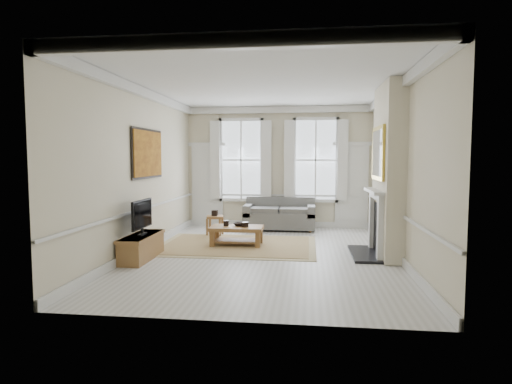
# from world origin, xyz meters

# --- Properties ---
(floor) EXTENTS (7.20, 7.20, 0.00)m
(floor) POSITION_xyz_m (0.00, 0.00, 0.00)
(floor) COLOR #B7B5AD
(floor) RESTS_ON ground
(ceiling) EXTENTS (7.20, 7.20, 0.00)m
(ceiling) POSITION_xyz_m (0.00, 0.00, 3.40)
(ceiling) COLOR white
(ceiling) RESTS_ON back_wall
(back_wall) EXTENTS (5.20, 0.00, 5.20)m
(back_wall) POSITION_xyz_m (0.00, 3.60, 1.70)
(back_wall) COLOR beige
(back_wall) RESTS_ON floor
(left_wall) EXTENTS (0.00, 7.20, 7.20)m
(left_wall) POSITION_xyz_m (-2.60, 0.00, 1.70)
(left_wall) COLOR beige
(left_wall) RESTS_ON floor
(right_wall) EXTENTS (0.00, 7.20, 7.20)m
(right_wall) POSITION_xyz_m (2.60, 0.00, 1.70)
(right_wall) COLOR beige
(right_wall) RESTS_ON floor
(window_left) EXTENTS (1.26, 0.20, 2.20)m
(window_left) POSITION_xyz_m (-1.05, 3.55, 1.90)
(window_left) COLOR #B2BCC6
(window_left) RESTS_ON back_wall
(window_right) EXTENTS (1.26, 0.20, 2.20)m
(window_right) POSITION_xyz_m (1.05, 3.55, 1.90)
(window_right) COLOR #B2BCC6
(window_right) RESTS_ON back_wall
(door_left) EXTENTS (0.90, 0.08, 2.30)m
(door_left) POSITION_xyz_m (-2.05, 3.56, 1.15)
(door_left) COLOR silver
(door_left) RESTS_ON floor
(door_right) EXTENTS (0.90, 0.08, 2.30)m
(door_right) POSITION_xyz_m (2.05, 3.56, 1.15)
(door_right) COLOR silver
(door_right) RESTS_ON floor
(painting) EXTENTS (0.05, 1.66, 1.06)m
(painting) POSITION_xyz_m (-2.56, 0.30, 2.05)
(painting) COLOR #C28121
(painting) RESTS_ON left_wall
(chimney_breast) EXTENTS (0.35, 1.70, 3.38)m
(chimney_breast) POSITION_xyz_m (2.43, 0.20, 1.70)
(chimney_breast) COLOR beige
(chimney_breast) RESTS_ON floor
(hearth) EXTENTS (0.55, 1.50, 0.05)m
(hearth) POSITION_xyz_m (2.00, 0.20, 0.03)
(hearth) COLOR black
(hearth) RESTS_ON floor
(fireplace) EXTENTS (0.21, 1.45, 1.33)m
(fireplace) POSITION_xyz_m (2.20, 0.20, 0.73)
(fireplace) COLOR silver
(fireplace) RESTS_ON floor
(mirror) EXTENTS (0.06, 1.26, 1.06)m
(mirror) POSITION_xyz_m (2.21, 0.20, 2.05)
(mirror) COLOR gold
(mirror) RESTS_ON chimney_breast
(sofa) EXTENTS (1.91, 0.93, 0.87)m
(sofa) POSITION_xyz_m (0.08, 3.11, 0.36)
(sofa) COLOR #5B5B59
(sofa) RESTS_ON floor
(side_table) EXTENTS (0.48, 0.48, 0.50)m
(side_table) POSITION_xyz_m (-1.49, 2.01, 0.39)
(side_table) COLOR brown
(side_table) RESTS_ON floor
(rug) EXTENTS (3.50, 2.60, 0.02)m
(rug) POSITION_xyz_m (-0.72, 0.79, 0.01)
(rug) COLOR #A58455
(rug) RESTS_ON floor
(coffee_table) EXTENTS (1.17, 0.69, 0.44)m
(coffee_table) POSITION_xyz_m (-0.72, 0.79, 0.36)
(coffee_table) COLOR brown
(coffee_table) RESTS_ON rug
(ceramic_pot_a) EXTENTS (0.12, 0.12, 0.12)m
(ceramic_pot_a) POSITION_xyz_m (-0.97, 0.84, 0.50)
(ceramic_pot_a) COLOR black
(ceramic_pot_a) RESTS_ON coffee_table
(ceramic_pot_b) EXTENTS (0.15, 0.15, 0.11)m
(ceramic_pot_b) POSITION_xyz_m (-0.52, 0.74, 0.49)
(ceramic_pot_b) COLOR black
(ceramic_pot_b) RESTS_ON coffee_table
(bowl) EXTENTS (0.34, 0.34, 0.07)m
(bowl) POSITION_xyz_m (-0.67, 0.89, 0.47)
(bowl) COLOR black
(bowl) RESTS_ON coffee_table
(tv_stand) EXTENTS (0.43, 1.34, 0.48)m
(tv_stand) POSITION_xyz_m (-2.34, -0.69, 0.24)
(tv_stand) COLOR brown
(tv_stand) RESTS_ON floor
(tv) EXTENTS (0.08, 0.90, 0.68)m
(tv) POSITION_xyz_m (-2.32, -0.69, 0.87)
(tv) COLOR black
(tv) RESTS_ON tv_stand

